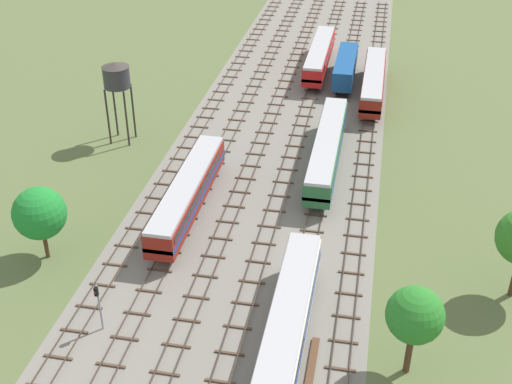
# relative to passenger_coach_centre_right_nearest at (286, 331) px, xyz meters

# --- Properties ---
(ground_plane) EXTENTS (480.00, 480.00, 0.00)m
(ground_plane) POSITION_rel_passenger_coach_centre_right_nearest_xyz_m (-6.53, 38.83, -2.61)
(ground_plane) COLOR #5B6B3D
(ballast_bed) EXTENTS (25.76, 176.00, 0.01)m
(ballast_bed) POSITION_rel_passenger_coach_centre_right_nearest_xyz_m (-6.53, 38.83, -2.61)
(ballast_bed) COLOR gray
(ballast_bed) RESTS_ON ground
(track_far_left) EXTENTS (2.40, 126.00, 0.29)m
(track_far_left) POSITION_rel_passenger_coach_centre_right_nearest_xyz_m (-17.41, 39.83, -2.48)
(track_far_left) COLOR #47382D
(track_far_left) RESTS_ON ground
(track_left) EXTENTS (2.40, 126.00, 0.29)m
(track_left) POSITION_rel_passenger_coach_centre_right_nearest_xyz_m (-13.06, 39.83, -2.48)
(track_left) COLOR #47382D
(track_left) RESTS_ON ground
(track_centre_left) EXTENTS (2.40, 126.00, 0.29)m
(track_centre_left) POSITION_rel_passenger_coach_centre_right_nearest_xyz_m (-8.70, 39.83, -2.48)
(track_centre_left) COLOR #47382D
(track_centre_left) RESTS_ON ground
(track_centre) EXTENTS (2.40, 126.00, 0.29)m
(track_centre) POSITION_rel_passenger_coach_centre_right_nearest_xyz_m (-4.35, 39.83, -2.48)
(track_centre) COLOR #47382D
(track_centre) RESTS_ON ground
(track_centre_right) EXTENTS (2.40, 126.00, 0.29)m
(track_centre_right) POSITION_rel_passenger_coach_centre_right_nearest_xyz_m (-0.00, 39.83, -2.48)
(track_centre_right) COLOR #47382D
(track_centre_right) RESTS_ON ground
(track_right) EXTENTS (2.40, 126.00, 0.29)m
(track_right) POSITION_rel_passenger_coach_centre_right_nearest_xyz_m (4.35, 39.83, -2.48)
(track_right) COLOR #47382D
(track_right) RESTS_ON ground
(passenger_coach_centre_right_nearest) EXTENTS (2.96, 22.00, 3.80)m
(passenger_coach_centre_right_nearest) POSITION_rel_passenger_coach_centre_right_nearest_xyz_m (0.00, 0.00, 0.00)
(passenger_coach_centre_right_nearest) COLOR beige
(passenger_coach_centre_right_nearest) RESTS_ON ground
(diesel_railcar_left_near) EXTENTS (2.96, 20.50, 3.80)m
(diesel_railcar_left_near) POSITION_rel_passenger_coach_centre_right_nearest_xyz_m (-13.06, 18.27, -0.02)
(diesel_railcar_left_near) COLOR maroon
(diesel_railcar_left_near) RESTS_ON ground
(passenger_coach_centre_right_mid) EXTENTS (2.96, 22.00, 3.80)m
(passenger_coach_centre_right_mid) POSITION_rel_passenger_coach_centre_right_nearest_xyz_m (0.00, 30.88, 0.00)
(passenger_coach_centre_right_mid) COLOR #286638
(passenger_coach_centre_right_mid) RESTS_ON ground
(diesel_railcar_right_midfar) EXTENTS (2.96, 20.50, 3.80)m
(diesel_railcar_right_midfar) POSITION_rel_passenger_coach_centre_right_nearest_xyz_m (4.35, 52.62, -0.02)
(diesel_railcar_right_midfar) COLOR maroon
(diesel_railcar_right_midfar) RESTS_ON ground
(freight_boxcar_centre_right_far) EXTENTS (2.87, 14.00, 3.60)m
(freight_boxcar_centre_right_far) POSITION_rel_passenger_coach_centre_right_nearest_xyz_m (0.01, 57.84, -0.16)
(freight_boxcar_centre_right_far) COLOR #194C8C
(freight_boxcar_centre_right_far) RESTS_ON ground
(diesel_railcar_centre_farther) EXTENTS (2.96, 20.50, 3.80)m
(diesel_railcar_centre_farther) POSITION_rel_passenger_coach_centre_right_nearest_xyz_m (-4.35, 61.64, -0.02)
(diesel_railcar_centre_farther) COLOR red
(diesel_railcar_centre_farther) RESTS_ON ground
(water_tower) EXTENTS (3.36, 3.36, 10.24)m
(water_tower) POSITION_rel_passenger_coach_centre_right_nearest_xyz_m (-25.87, 32.96, 5.86)
(water_tower) COLOR #2D2826
(water_tower) RESTS_ON ground
(signal_post_nearest) EXTENTS (0.28, 0.47, 4.58)m
(signal_post_nearest) POSITION_rel_passenger_coach_centre_right_nearest_xyz_m (-15.23, 0.05, 0.34)
(signal_post_nearest) COLOR gray
(signal_post_nearest) RESTS_ON ground
(lineside_tree_0) EXTENTS (4.95, 4.95, 7.40)m
(lineside_tree_0) POSITION_rel_passenger_coach_centre_right_nearest_xyz_m (-24.14, 8.39, 2.30)
(lineside_tree_0) COLOR #4C331E
(lineside_tree_0) RESTS_ON ground
(lineside_tree_2) EXTENTS (4.30, 4.30, 7.77)m
(lineside_tree_2) POSITION_rel_passenger_coach_centre_right_nearest_xyz_m (9.30, 0.21, 2.96)
(lineside_tree_2) COLOR #4C331E
(lineside_tree_2) RESTS_ON ground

